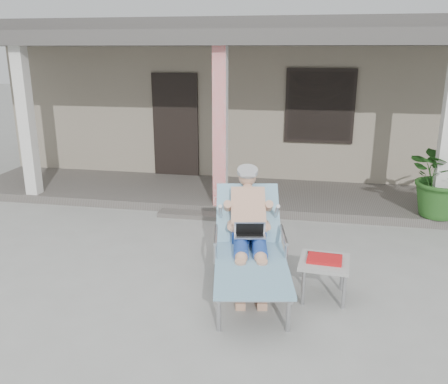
# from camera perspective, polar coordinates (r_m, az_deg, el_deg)

# --- Properties ---
(ground) EXTENTS (60.00, 60.00, 0.00)m
(ground) POSITION_cam_1_polar(r_m,az_deg,el_deg) (6.25, -4.26, -8.88)
(ground) COLOR #9E9E99
(ground) RESTS_ON ground
(house) EXTENTS (10.40, 5.40, 3.30)m
(house) POSITION_cam_1_polar(r_m,az_deg,el_deg) (12.07, 3.63, 11.84)
(house) COLOR gray
(house) RESTS_ON ground
(porch_deck) EXTENTS (10.00, 2.00, 0.15)m
(porch_deck) POSITION_cam_1_polar(r_m,az_deg,el_deg) (8.96, 0.63, -0.26)
(porch_deck) COLOR #605B56
(porch_deck) RESTS_ON ground
(porch_overhang) EXTENTS (10.00, 2.30, 2.85)m
(porch_overhang) POSITION_cam_1_polar(r_m,az_deg,el_deg) (8.51, 0.62, 17.37)
(porch_overhang) COLOR silver
(porch_overhang) RESTS_ON porch_deck
(porch_step) EXTENTS (2.00, 0.30, 0.07)m
(porch_step) POSITION_cam_1_polar(r_m,az_deg,el_deg) (7.90, -0.84, -2.93)
(porch_step) COLOR #605B56
(porch_step) RESTS_ON ground
(lounger) EXTENTS (1.14, 2.17, 1.37)m
(lounger) POSITION_cam_1_polar(r_m,az_deg,el_deg) (5.51, 3.12, -2.97)
(lounger) COLOR #B7B7BC
(lounger) RESTS_ON ground
(side_table) EXTENTS (0.58, 0.58, 0.49)m
(side_table) POSITION_cam_1_polar(r_m,az_deg,el_deg) (5.45, 11.97, -8.46)
(side_table) COLOR #A3A49F
(side_table) RESTS_ON ground
(potted_palm) EXTENTS (1.51, 1.42, 1.33)m
(potted_palm) POSITION_cam_1_polar(r_m,az_deg,el_deg) (8.18, 25.00, 1.85)
(potted_palm) COLOR #26591E
(potted_palm) RESTS_ON porch_deck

